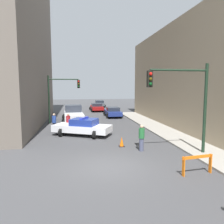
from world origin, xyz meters
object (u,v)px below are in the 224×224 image
object	(u,v)px
traffic_light_near	(187,95)
traffic_light_far	(59,92)
pedestrian_crossing	(68,122)
police_car	(83,127)
traffic_cone	(122,142)
parked_car_near	(113,112)
pedestrian_corner	(54,122)
barrier_mid	(197,161)
parked_car_mid	(97,107)
white_truck	(74,114)
pedestrian_sidewalk	(142,137)
parked_car_far	(99,104)

from	to	relation	value
traffic_light_near	traffic_light_far	distance (m)	15.11
pedestrian_crossing	traffic_light_far	bearing A→B (deg)	-175.73
police_car	traffic_cone	size ratio (longest dim) A/B	7.67
parked_car_near	traffic_cone	size ratio (longest dim) A/B	6.58
police_car	pedestrian_corner	distance (m)	3.06
police_car	barrier_mid	size ratio (longest dim) A/B	3.16
parked_car_mid	barrier_mid	xyz separation A→B (m)	(2.04, -26.87, -0.06)
traffic_light_near	pedestrian_crossing	size ratio (longest dim) A/B	3.13
traffic_light_far	pedestrian_crossing	world-z (taller)	traffic_light_far
white_truck	traffic_cone	distance (m)	11.38
traffic_light_near	pedestrian_corner	xyz separation A→B (m)	(-8.19, 8.07, -2.67)
traffic_light_far	pedestrian_crossing	size ratio (longest dim) A/B	3.13
white_truck	barrier_mid	size ratio (longest dim) A/B	3.45
pedestrian_sidewalk	barrier_mid	xyz separation A→B (m)	(1.41, -3.98, -0.24)
pedestrian_sidewalk	traffic_cone	world-z (taller)	pedestrian_sidewalk
white_truck	pedestrian_corner	world-z (taller)	white_truck
pedestrian_crossing	white_truck	bearing A→B (deg)	167.66
traffic_light_far	barrier_mid	world-z (taller)	traffic_light_far
police_car	parked_car_near	xyz separation A→B (m)	(4.33, 10.62, -0.05)
parked_car_near	barrier_mid	world-z (taller)	parked_car_near
traffic_light_far	police_car	size ratio (longest dim) A/B	1.03
parked_car_near	traffic_cone	bearing A→B (deg)	-96.87
traffic_light_far	traffic_cone	xyz separation A→B (m)	(4.76, -10.36, -3.08)
parked_car_mid	pedestrian_sidewalk	distance (m)	22.90
police_car	pedestrian_crossing	distance (m)	2.01
traffic_light_near	pedestrian_corner	bearing A→B (deg)	135.40
pedestrian_crossing	traffic_cone	bearing A→B (deg)	26.39
barrier_mid	police_car	bearing A→B (deg)	118.60
pedestrian_crossing	traffic_cone	distance (m)	6.56
pedestrian_crossing	barrier_mid	bearing A→B (deg)	22.07
pedestrian_corner	barrier_mid	world-z (taller)	pedestrian_corner
traffic_light_far	parked_car_far	world-z (taller)	traffic_light_far
white_truck	pedestrian_corner	xyz separation A→B (m)	(-1.65, -5.24, -0.04)
parked_car_mid	traffic_cone	size ratio (longest dim) A/B	6.62
traffic_light_near	pedestrian_crossing	distance (m)	10.81
pedestrian_crossing	traffic_light_near	bearing A→B (deg)	33.69
parked_car_mid	traffic_cone	bearing A→B (deg)	-92.42
police_car	pedestrian_sidewalk	world-z (taller)	pedestrian_sidewalk
traffic_cone	parked_car_mid	bearing A→B (deg)	88.99
pedestrian_crossing	pedestrian_sidewalk	bearing A→B (deg)	27.51
parked_car_near	parked_car_mid	bearing A→B (deg)	101.91
traffic_light_far	pedestrian_corner	bearing A→B (deg)	-91.90
traffic_light_far	white_truck	world-z (taller)	traffic_light_far
traffic_cone	traffic_light_far	bearing A→B (deg)	114.68
white_truck	parked_car_near	distance (m)	6.23
police_car	parked_car_mid	bearing A→B (deg)	17.57
police_car	traffic_light_near	bearing A→B (deg)	-110.69
police_car	pedestrian_corner	world-z (taller)	pedestrian_corner
traffic_cone	barrier_mid	bearing A→B (deg)	-64.93
traffic_light_near	white_truck	distance (m)	15.06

